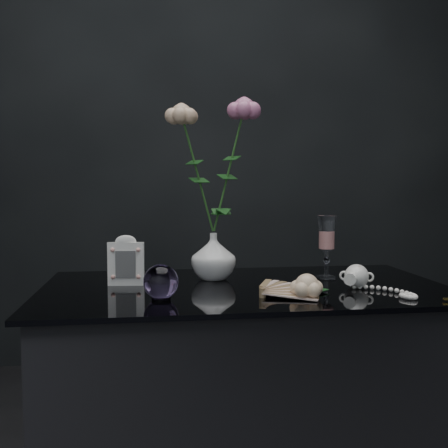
{
  "coord_description": "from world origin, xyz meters",
  "views": [
    {
      "loc": [
        -0.24,
        -1.28,
        1.03
      ],
      "look_at": [
        -0.05,
        0.08,
        0.92
      ],
      "focal_mm": 42.0,
      "sensor_mm": 36.0,
      "label": 1
    }
  ],
  "objects": [
    {
      "name": "pearl_jar",
      "position": [
        0.28,
        -0.01,
        0.79
      ],
      "size": [
        0.29,
        0.3,
        0.06
      ],
      "primitive_type": null,
      "rotation": [
        0.0,
        0.0,
        -0.47
      ],
      "color": "white",
      "rests_on": "table"
    },
    {
      "name": "table",
      "position": [
        0.0,
        0.05,
        0.38
      ],
      "size": [
        1.05,
        0.58,
        0.76
      ],
      "color": "black",
      "rests_on": "ground"
    },
    {
      "name": "paper_fan",
      "position": [
        0.01,
        -0.1,
        0.78
      ],
      "size": [
        0.27,
        0.22,
        0.03
      ],
      "primitive_type": null,
      "rotation": [
        0.0,
        0.0,
        -0.05
      ],
      "color": "beige",
      "rests_on": "table"
    },
    {
      "name": "vase",
      "position": [
        -0.07,
        0.15,
        0.83
      ],
      "size": [
        0.16,
        0.16,
        0.13
      ],
      "primitive_type": "imported",
      "rotation": [
        0.0,
        0.0,
        -0.37
      ],
      "color": "white",
      "rests_on": "table"
    },
    {
      "name": "wine_glass",
      "position": [
        0.25,
        0.13,
        0.85
      ],
      "size": [
        0.07,
        0.07,
        0.18
      ],
      "primitive_type": null,
      "rotation": [
        0.0,
        0.0,
        -0.3
      ],
      "color": "white",
      "rests_on": "table"
    },
    {
      "name": "roses",
      "position": [
        -0.07,
        0.16,
        1.1
      ],
      "size": [
        0.25,
        0.11,
        0.43
      ],
      "color": "#DEB38E",
      "rests_on": "vase"
    },
    {
      "name": "loose_rose",
      "position": [
        0.11,
        -0.12,
        0.79
      ],
      "size": [
        0.15,
        0.19,
        0.06
      ],
      "primitive_type": null,
      "rotation": [
        0.0,
        0.0,
        0.15
      ],
      "color": "#FFCFA4",
      "rests_on": "table"
    },
    {
      "name": "picture_frame",
      "position": [
        -0.31,
        0.1,
        0.83
      ],
      "size": [
        0.11,
        0.09,
        0.13
      ],
      "primitive_type": null,
      "rotation": [
        0.0,
        0.0,
        -0.11
      ],
      "color": "white",
      "rests_on": "table"
    },
    {
      "name": "paperweight",
      "position": [
        -0.22,
        -0.08,
        0.8
      ],
      "size": [
        0.11,
        0.11,
        0.08
      ],
      "primitive_type": null,
      "rotation": [
        0.0,
        0.0,
        0.39
      ],
      "color": "#9977C2",
      "rests_on": "table"
    }
  ]
}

